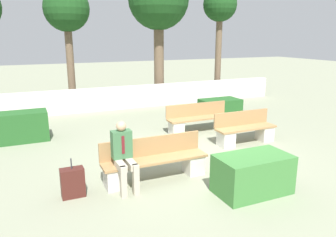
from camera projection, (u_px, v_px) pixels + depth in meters
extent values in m
plane|color=gray|center=(190.00, 157.00, 8.01)|extent=(60.00, 60.00, 0.00)
cube|color=beige|center=(121.00, 98.00, 13.22)|extent=(14.47, 0.30, 0.90)
cube|color=#A37A4C|center=(156.00, 160.00, 6.64)|extent=(2.20, 0.44, 0.05)
cube|color=#A37A4C|center=(151.00, 146.00, 6.80)|extent=(2.20, 0.04, 0.40)
cube|color=beige|center=(114.00, 178.00, 6.36)|extent=(0.36, 0.40, 0.41)
cube|color=beige|center=(193.00, 164.00, 7.05)|extent=(0.36, 0.40, 0.41)
cube|color=#A37A4C|center=(200.00, 118.00, 10.00)|extent=(2.06, 0.44, 0.05)
cube|color=#A37A4C|center=(196.00, 109.00, 10.16)|extent=(2.06, 0.04, 0.40)
cube|color=beige|center=(176.00, 128.00, 9.74)|extent=(0.36, 0.40, 0.41)
cube|color=beige|center=(222.00, 123.00, 10.37)|extent=(0.36, 0.40, 0.41)
cube|color=#A37A4C|center=(246.00, 128.00, 8.94)|extent=(1.76, 0.44, 0.05)
cube|color=#A37A4C|center=(241.00, 118.00, 9.10)|extent=(1.76, 0.04, 0.40)
cube|color=beige|center=(226.00, 139.00, 8.74)|extent=(0.36, 0.40, 0.41)
cube|color=beige|center=(265.00, 133.00, 9.25)|extent=(0.36, 0.40, 0.41)
cube|color=#B2A893|center=(121.00, 166.00, 6.12)|extent=(0.14, 0.46, 0.13)
cube|color=#B2A893|center=(131.00, 164.00, 6.20)|extent=(0.14, 0.46, 0.13)
cube|color=#B2A893|center=(123.00, 182.00, 5.97)|extent=(0.11, 0.11, 0.59)
cube|color=#B2A893|center=(136.00, 180.00, 6.06)|extent=(0.11, 0.11, 0.59)
cube|color=#3D6B42|center=(121.00, 144.00, 6.29)|extent=(0.38, 0.22, 0.54)
sphere|color=tan|center=(121.00, 126.00, 6.18)|extent=(0.19, 0.19, 0.19)
cube|color=maroon|center=(123.00, 145.00, 6.18)|extent=(0.06, 0.01, 0.35)
cube|color=#235623|center=(220.00, 107.00, 12.34)|extent=(1.48, 0.87, 0.57)
cube|color=#235623|center=(20.00, 127.00, 9.13)|extent=(1.46, 0.71, 0.83)
cube|color=#3D7A38|center=(253.00, 174.00, 6.13)|extent=(1.39, 0.79, 0.74)
cube|color=#471E19|center=(73.00, 183.00, 5.99)|extent=(0.42, 0.24, 0.55)
cylinder|color=#333338|center=(71.00, 164.00, 5.90)|extent=(0.02, 0.02, 0.20)
cylinder|color=brown|center=(71.00, 65.00, 13.53)|extent=(0.30, 0.30, 3.43)
sphere|color=#194219|center=(66.00, 8.00, 12.98)|extent=(1.82, 1.82, 1.82)
cylinder|color=brown|center=(159.00, 60.00, 14.30)|extent=(0.43, 0.43, 3.68)
cylinder|color=brown|center=(218.00, 57.00, 15.46)|extent=(0.29, 0.29, 3.84)
sphere|color=#194219|center=(220.00, 4.00, 14.89)|extent=(1.54, 1.54, 1.54)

